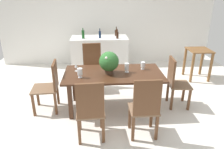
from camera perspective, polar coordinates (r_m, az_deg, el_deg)
name	(u,v)px	position (r m, az deg, el deg)	size (l,w,h in m)	color
ground_plane	(113,102)	(4.52, 0.16, -7.37)	(7.04, 7.04, 0.00)	silver
back_wall	(107,21)	(6.59, -1.37, 14.14)	(6.40, 0.10, 2.60)	white
dining_table	(113,77)	(4.05, 0.36, -0.79)	(1.85, 0.95, 0.75)	#422616
chair_foot_end	(175,80)	(4.34, 16.51, -1.50)	(0.44, 0.47, 1.00)	brown
chair_near_right	(145,106)	(3.29, 8.88, -8.40)	(0.45, 0.41, 1.04)	brown
chair_far_left	(92,64)	(4.96, -5.30, 2.70)	(0.48, 0.46, 1.06)	brown
chair_near_left	(90,109)	(3.23, -5.81, -9.16)	(0.46, 0.47, 1.03)	brown
chair_head_end	(50,84)	(4.20, -16.24, -2.50)	(0.50, 0.50, 0.97)	brown
flower_centerpiece	(109,62)	(3.91, -0.81, 3.39)	(0.36, 0.36, 0.42)	#4C3828
crystal_vase_left	(127,67)	(4.01, 3.98, 1.98)	(0.08, 0.08, 0.18)	silver
crystal_vase_center_near	(80,72)	(3.80, -8.59, 0.63)	(0.09, 0.09, 0.18)	silver
crystal_vase_right	(143,65)	(4.20, 8.27, 2.54)	(0.09, 0.09, 0.15)	silver
wine_glass	(76,66)	(4.11, -9.62, 2.25)	(0.06, 0.06, 0.15)	silver
kitchen_counter	(100,55)	(5.93, -3.32, 5.21)	(1.51, 0.68, 1.00)	silver
wine_bottle_green	(117,35)	(5.64, 1.45, 10.54)	(0.06, 0.06, 0.24)	black
wine_bottle_clear	(116,33)	(5.96, 1.17, 11.14)	(0.08, 0.08, 0.25)	black
wine_bottle_dark	(100,34)	(5.70, -3.26, 10.68)	(0.06, 0.06, 0.25)	#0F1E38
wine_bottle_tall	(83,34)	(5.69, -7.74, 10.64)	(0.07, 0.07, 0.27)	#194C1E
side_table	(198,57)	(5.90, 22.09, 4.32)	(0.55, 0.58, 0.78)	brown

